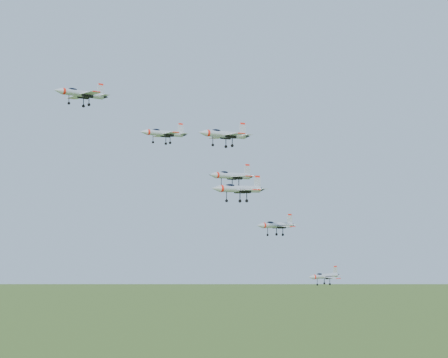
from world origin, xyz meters
name	(u,v)px	position (x,y,z in m)	size (l,w,h in m)	color
jet_lead	(81,93)	(-15.47, 13.04, 145.12)	(12.85, 10.86, 3.47)	silver
jet_left_high	(163,133)	(-2.49, -1.15, 135.91)	(10.64, 8.81, 2.84)	silver
jet_right_high	(224,134)	(1.82, -19.04, 134.02)	(11.14, 9.26, 2.98)	silver
jet_left_low	(231,175)	(17.56, 7.46, 128.31)	(13.19, 11.07, 3.54)	silver
jet_right_low	(238,189)	(6.15, -16.37, 124.46)	(12.03, 9.99, 3.21)	silver
jet_trail	(276,225)	(24.14, -0.95, 117.24)	(11.35, 9.51, 3.04)	silver
jet_extra	(324,276)	(44.37, 8.89, 104.22)	(10.72, 8.94, 2.87)	silver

